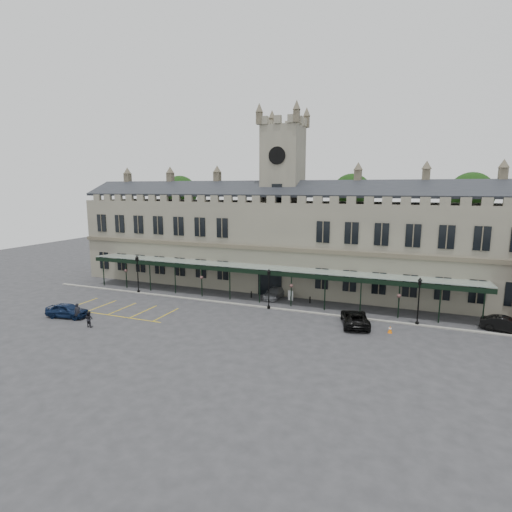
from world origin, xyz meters
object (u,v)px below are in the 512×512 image
(clock_tower, at_px, (283,194))
(car_left_a, at_px, (67,310))
(lamp_post_left, at_px, (138,271))
(car_taxi, at_px, (275,293))
(traffic_cone, at_px, (390,329))
(person_b, at_px, (89,319))
(lamp_post_right, at_px, (419,297))
(car_van, at_px, (355,318))
(car_right_b, at_px, (506,325))
(sign_board, at_px, (291,296))
(person_a, at_px, (78,312))
(lamp_post_mid, at_px, (269,285))
(station_building, at_px, (282,242))

(clock_tower, distance_m, car_left_a, 30.40)
(lamp_post_left, xyz_separation_m, car_taxi, (17.74, 4.42, -2.38))
(traffic_cone, height_order, person_b, person_b)
(clock_tower, xyz_separation_m, car_taxi, (1.00, -6.00, -12.45))
(lamp_post_right, xyz_separation_m, car_van, (-5.94, -2.38, -2.21))
(car_left_a, xyz_separation_m, car_van, (29.41, 8.86, -0.02))
(car_right_b, bearing_deg, car_van, 116.48)
(sign_board, relative_size, person_b, 0.75)
(lamp_post_right, height_order, car_right_b, lamp_post_right)
(lamp_post_right, relative_size, car_left_a, 1.09)
(lamp_post_left, relative_size, car_taxi, 1.13)
(sign_board, distance_m, car_left_a, 25.67)
(car_right_b, relative_size, person_a, 2.37)
(person_a, bearing_deg, lamp_post_mid, -15.18)
(clock_tower, xyz_separation_m, car_van, (11.97, -12.78, -12.35))
(sign_board, bearing_deg, clock_tower, 133.78)
(car_left_a, height_order, person_a, person_a)
(lamp_post_mid, bearing_deg, person_a, -146.78)
(clock_tower, height_order, lamp_post_left, clock_tower)
(sign_board, relative_size, car_van, 0.23)
(lamp_post_mid, bearing_deg, traffic_cone, -12.71)
(lamp_post_mid, xyz_separation_m, lamp_post_right, (16.05, 0.29, 0.16))
(station_building, distance_m, person_b, 27.03)
(car_left_a, bearing_deg, car_taxi, -58.11)
(lamp_post_right, height_order, person_b, lamp_post_right)
(traffic_cone, bearing_deg, station_building, 138.53)
(lamp_post_right, bearing_deg, person_a, -160.76)
(car_taxi, bearing_deg, lamp_post_left, -160.95)
(lamp_post_mid, distance_m, car_left_a, 22.28)
(lamp_post_right, xyz_separation_m, car_right_b, (8.03, 1.11, -2.24))
(traffic_cone, bearing_deg, clock_tower, 138.35)
(person_a, bearing_deg, lamp_post_right, -29.17)
(station_building, distance_m, traffic_cone, 21.53)
(lamp_post_mid, bearing_deg, car_van, -11.71)
(car_van, relative_size, person_b, 3.32)
(clock_tower, distance_m, lamp_post_mid, 14.96)
(clock_tower, bearing_deg, traffic_cone, -41.65)
(car_left_a, bearing_deg, car_van, -81.66)
(lamp_post_right, height_order, car_van, lamp_post_right)
(lamp_post_right, bearing_deg, car_left_a, -162.36)
(car_van, bearing_deg, car_right_b, 179.53)
(car_van, height_order, car_right_b, car_van)
(lamp_post_right, height_order, person_a, lamp_post_right)
(lamp_post_right, relative_size, traffic_cone, 7.29)
(car_van, xyz_separation_m, car_right_b, (13.97, 3.49, -0.03))
(sign_board, bearing_deg, lamp_post_right, 1.82)
(person_a, distance_m, person_b, 2.79)
(traffic_cone, relative_size, car_right_b, 0.16)
(sign_board, xyz_separation_m, person_b, (-16.16, -16.74, 0.22))
(lamp_post_left, bearing_deg, station_building, 31.66)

